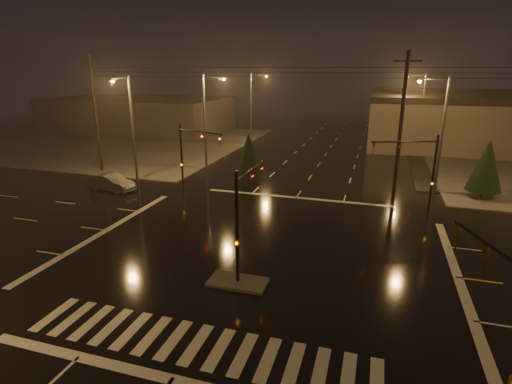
% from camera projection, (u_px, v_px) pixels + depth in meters
% --- Properties ---
extents(ground, '(140.00, 140.00, 0.00)m').
position_uv_depth(ground, '(260.00, 251.00, 24.27)').
color(ground, black).
rests_on(ground, ground).
extents(sidewalk_nw, '(36.00, 36.00, 0.12)m').
position_uv_depth(sidewalk_nw, '(126.00, 142.00, 60.07)').
color(sidewalk_nw, '#42403B').
rests_on(sidewalk_nw, ground).
extents(median_island, '(3.00, 1.60, 0.15)m').
position_uv_depth(median_island, '(238.00, 282.00, 20.60)').
color(median_island, '#42403B').
rests_on(median_island, ground).
extents(crosswalk, '(15.00, 2.60, 0.01)m').
position_uv_depth(crosswalk, '(196.00, 344.00, 16.05)').
color(crosswalk, beige).
rests_on(crosswalk, ground).
extents(stop_bar_near, '(16.00, 0.50, 0.01)m').
position_uv_depth(stop_bar_near, '(172.00, 380.00, 14.23)').
color(stop_bar_near, beige).
rests_on(stop_bar_near, ground).
extents(stop_bar_far, '(16.00, 0.50, 0.01)m').
position_uv_depth(stop_bar_far, '(296.00, 198.00, 34.31)').
color(stop_bar_far, beige).
rests_on(stop_bar_far, ground).
extents(commercial_block, '(30.00, 18.00, 5.60)m').
position_uv_depth(commercial_block, '(140.00, 114.00, 71.62)').
color(commercial_block, '#3F3937').
rests_on(commercial_block, ground).
extents(signal_mast_median, '(0.25, 4.59, 6.00)m').
position_uv_depth(signal_mast_median, '(243.00, 209.00, 20.36)').
color(signal_mast_median, black).
rests_on(signal_mast_median, ground).
extents(signal_mast_ne, '(4.84, 1.86, 6.00)m').
position_uv_depth(signal_mast_ne, '(421.00, 164.00, 29.74)').
color(signal_mast_ne, black).
rests_on(signal_mast_ne, ground).
extents(signal_mast_nw, '(4.84, 1.86, 6.00)m').
position_uv_depth(signal_mast_nw, '(189.00, 150.00, 35.07)').
color(signal_mast_nw, black).
rests_on(signal_mast_nw, ground).
extents(signal_mast_se, '(1.55, 3.87, 6.00)m').
position_uv_depth(signal_mast_se, '(505.00, 321.00, 11.40)').
color(signal_mast_se, black).
rests_on(signal_mast_se, ground).
extents(streetlight_1, '(2.77, 0.32, 10.00)m').
position_uv_depth(streetlight_1, '(207.00, 116.00, 42.13)').
color(streetlight_1, '#38383A').
rests_on(streetlight_1, ground).
extents(streetlight_2, '(2.77, 0.32, 10.00)m').
position_uv_depth(streetlight_2, '(253.00, 104.00, 56.74)').
color(streetlight_2, '#38383A').
rests_on(streetlight_2, ground).
extents(streetlight_3, '(2.77, 0.32, 10.00)m').
position_uv_depth(streetlight_3, '(439.00, 128.00, 34.02)').
color(streetlight_3, '#38383A').
rests_on(streetlight_3, ground).
extents(streetlight_4, '(2.77, 0.32, 10.00)m').
position_uv_depth(streetlight_4, '(420.00, 107.00, 52.28)').
color(streetlight_4, '#38383A').
rests_on(streetlight_4, ground).
extents(streetlight_5, '(0.32, 2.77, 10.00)m').
position_uv_depth(streetlight_5, '(130.00, 122.00, 37.26)').
color(streetlight_5, '#38383A').
rests_on(streetlight_5, ground).
extents(utility_pole_0, '(2.20, 0.32, 12.00)m').
position_uv_depth(utility_pole_0, '(96.00, 114.00, 41.42)').
color(utility_pole_0, black).
rests_on(utility_pole_0, ground).
extents(utility_pole_1, '(2.20, 0.32, 12.00)m').
position_uv_depth(utility_pole_1, '(401.00, 125.00, 32.99)').
color(utility_pole_1, black).
rests_on(utility_pole_1, ground).
extents(conifer_0, '(2.83, 2.83, 5.12)m').
position_uv_depth(conifer_0, '(487.00, 165.00, 33.31)').
color(conifer_0, black).
rests_on(conifer_0, ground).
extents(conifer_3, '(2.47, 2.47, 4.56)m').
position_uv_depth(conifer_3, '(248.00, 152.00, 39.75)').
color(conifer_3, black).
rests_on(conifer_3, ground).
extents(car_crossing, '(4.69, 2.31, 1.48)m').
position_uv_depth(car_crossing, '(112.00, 183.00, 36.15)').
color(car_crossing, '#575B5E').
rests_on(car_crossing, ground).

